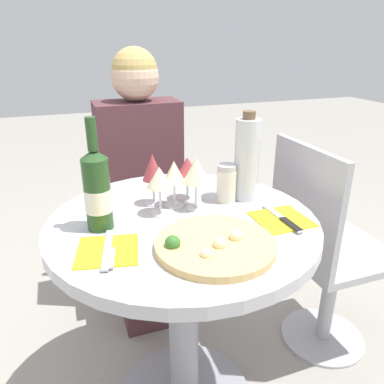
% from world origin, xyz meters
% --- Properties ---
extents(dining_table, '(0.79, 0.79, 0.74)m').
position_xyz_m(dining_table, '(0.00, 0.00, 0.54)').
color(dining_table, gray).
rests_on(dining_table, ground_plane).
extents(chair_behind_diner, '(0.39, 0.39, 0.89)m').
position_xyz_m(chair_behind_diner, '(0.02, 0.74, 0.44)').
color(chair_behind_diner, '#ADADB2').
rests_on(chair_behind_diner, ground_plane).
extents(seated_diner, '(0.37, 0.41, 1.20)m').
position_xyz_m(seated_diner, '(0.02, 0.61, 0.55)').
color(seated_diner, '#512D33').
rests_on(seated_diner, ground_plane).
extents(chair_empty_side, '(0.39, 0.39, 0.89)m').
position_xyz_m(chair_empty_side, '(0.61, 0.08, 0.44)').
color(chair_empty_side, '#ADADB2').
rests_on(chair_empty_side, ground_plane).
extents(pizza_large, '(0.30, 0.30, 0.05)m').
position_xyz_m(pizza_large, '(0.02, -0.19, 0.75)').
color(pizza_large, '#DBB26B').
rests_on(pizza_large, dining_table).
extents(wine_bottle, '(0.07, 0.07, 0.31)m').
position_xyz_m(wine_bottle, '(-0.23, 0.02, 0.85)').
color(wine_bottle, '#23471E').
rests_on(wine_bottle, dining_table).
extents(tall_carafe, '(0.08, 0.08, 0.29)m').
position_xyz_m(tall_carafe, '(0.24, 0.08, 0.87)').
color(tall_carafe, silver).
rests_on(tall_carafe, dining_table).
extents(sugar_shaker, '(0.06, 0.06, 0.12)m').
position_xyz_m(sugar_shaker, '(0.17, 0.08, 0.80)').
color(sugar_shaker, silver).
rests_on(sugar_shaker, dining_table).
extents(wine_glass_back_right, '(0.08, 0.08, 0.14)m').
position_xyz_m(wine_glass_back_right, '(0.06, 0.13, 0.84)').
color(wine_glass_back_right, silver).
rests_on(wine_glass_back_right, dining_table).
extents(wine_glass_front_right, '(0.08, 0.08, 0.16)m').
position_xyz_m(wine_glass_front_right, '(0.06, 0.06, 0.86)').
color(wine_glass_front_right, silver).
rests_on(wine_glass_front_right, dining_table).
extents(wine_glass_back_left, '(0.07, 0.07, 0.17)m').
position_xyz_m(wine_glass_back_left, '(-0.05, 0.13, 0.86)').
color(wine_glass_back_left, silver).
rests_on(wine_glass_back_left, dining_table).
extents(wine_glass_front_left, '(0.07, 0.07, 0.15)m').
position_xyz_m(wine_glass_front_left, '(-0.05, 0.06, 0.85)').
color(wine_glass_front_left, silver).
rests_on(wine_glass_front_left, dining_table).
extents(wine_glass_center, '(0.07, 0.07, 0.15)m').
position_xyz_m(wine_glass_center, '(0.01, 0.09, 0.85)').
color(wine_glass_center, silver).
rests_on(wine_glass_center, dining_table).
extents(place_setting_left, '(0.18, 0.19, 0.01)m').
position_xyz_m(place_setting_left, '(-0.23, -0.11, 0.74)').
color(place_setting_left, yellow).
rests_on(place_setting_left, dining_table).
extents(place_setting_right, '(0.15, 0.19, 0.01)m').
position_xyz_m(place_setting_right, '(0.27, -0.11, 0.74)').
color(place_setting_right, yellow).
rests_on(place_setting_right, dining_table).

